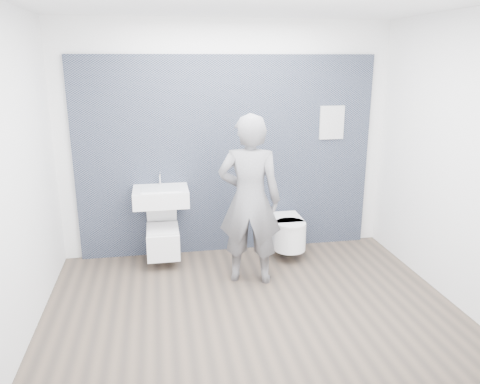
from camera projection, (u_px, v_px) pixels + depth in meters
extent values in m
plane|color=brown|center=(251.00, 305.00, 4.63)|extent=(4.00, 4.00, 0.00)
plane|color=silver|center=(227.00, 140.00, 5.66)|extent=(4.00, 0.00, 4.00)
plane|color=silver|center=(301.00, 223.00, 2.82)|extent=(4.00, 0.00, 4.00)
plane|color=silver|center=(17.00, 177.00, 3.90)|extent=(0.00, 3.00, 3.00)
plane|color=silver|center=(451.00, 160.00, 4.58)|extent=(0.00, 3.00, 3.00)
plane|color=white|center=(253.00, 2.00, 3.85)|extent=(4.00, 4.00, 0.00)
cube|color=black|center=(228.00, 248.00, 6.02)|extent=(3.60, 0.06, 2.40)
cube|color=white|center=(161.00, 196.00, 5.40)|extent=(0.63, 0.47, 0.19)
cube|color=silver|center=(161.00, 189.00, 5.36)|extent=(0.44, 0.31, 0.03)
cylinder|color=silver|center=(160.00, 178.00, 5.52)|extent=(0.02, 0.02, 0.16)
cylinder|color=silver|center=(160.00, 174.00, 5.45)|extent=(0.02, 0.10, 0.02)
cylinder|color=silver|center=(161.00, 204.00, 5.65)|extent=(0.04, 0.04, 0.13)
cube|color=white|center=(163.00, 241.00, 5.52)|extent=(0.37, 0.54, 0.31)
cylinder|color=silver|center=(163.00, 231.00, 5.44)|extent=(0.26, 0.26, 0.03)
cube|color=white|center=(162.00, 229.00, 5.43)|extent=(0.35, 0.43, 0.02)
cube|color=white|center=(162.00, 211.00, 5.52)|extent=(0.35, 0.24, 0.33)
cube|color=silver|center=(163.00, 243.00, 5.78)|extent=(0.10, 0.06, 0.08)
cube|color=white|center=(285.00, 230.00, 5.81)|extent=(0.38, 0.45, 0.32)
cylinder|color=white|center=(290.00, 237.00, 5.60)|extent=(0.38, 0.38, 0.32)
cube|color=white|center=(286.00, 218.00, 5.73)|extent=(0.36, 0.43, 0.03)
cylinder|color=white|center=(291.00, 224.00, 5.53)|extent=(0.36, 0.36, 0.03)
cube|color=silver|center=(281.00, 234.00, 6.03)|extent=(0.11, 0.06, 0.08)
cube|color=white|center=(325.00, 243.00, 6.19)|extent=(0.31, 0.03, 0.41)
imported|color=slate|center=(250.00, 200.00, 4.93)|extent=(0.76, 0.60, 1.83)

